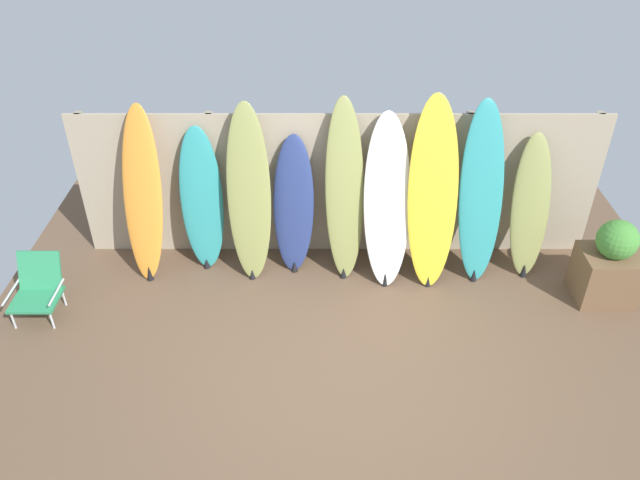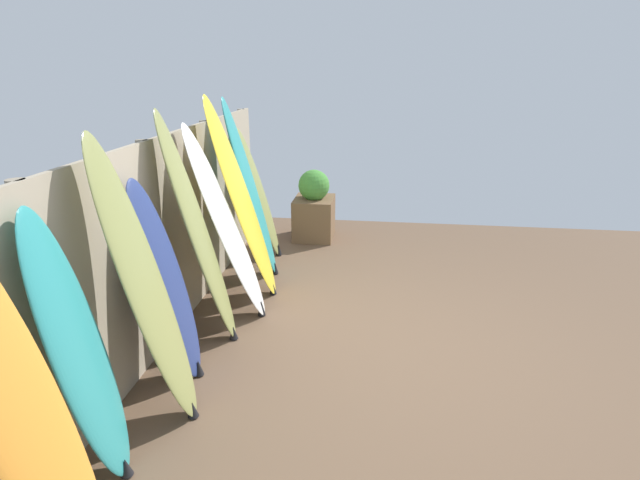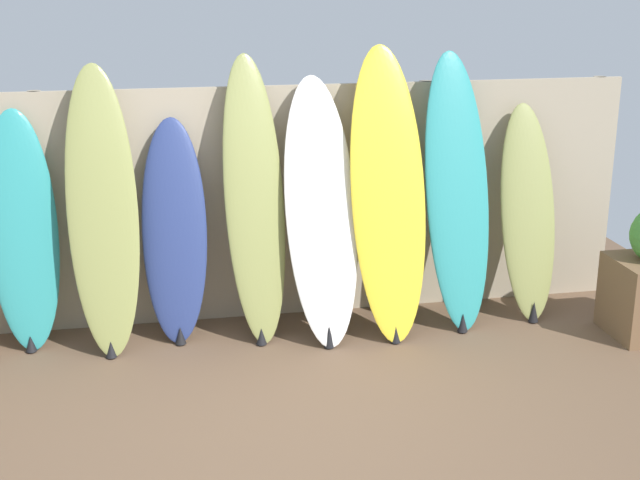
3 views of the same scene
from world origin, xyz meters
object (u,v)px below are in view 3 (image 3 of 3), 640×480
at_px(surfboard_olive_4, 254,201).
at_px(surfboard_yellow_6, 388,195).
at_px(surfboard_navy_3, 175,232).
at_px(surfboard_olive_8, 528,214).
at_px(surfboard_olive_2, 103,213).
at_px(surfboard_white_5, 321,213).
at_px(surfboard_teal_7, 457,193).
at_px(surfboard_teal_1, 23,233).

height_order(surfboard_olive_4, surfboard_yellow_6, surfboard_yellow_6).
bearing_deg(surfboard_yellow_6, surfboard_navy_3, 173.75).
xyz_separation_m(surfboard_yellow_6, surfboard_olive_8, (1.15, 0.11, -0.23)).
relative_size(surfboard_olive_2, surfboard_yellow_6, 0.96).
distance_m(surfboard_navy_3, surfboard_white_5, 1.07).
bearing_deg(surfboard_white_5, surfboard_olive_2, 177.91).
relative_size(surfboard_olive_2, surfboard_olive_4, 0.98).
distance_m(surfboard_olive_4, surfboard_olive_8, 2.13).
xyz_separation_m(surfboard_olive_2, surfboard_olive_8, (3.19, 0.04, -0.19)).
distance_m(surfboard_teal_7, surfboard_olive_8, 0.64).
bearing_deg(surfboard_teal_1, surfboard_yellow_6, -4.67).
distance_m(surfboard_white_5, surfboard_yellow_6, 0.51).
relative_size(surfboard_olive_2, surfboard_olive_8, 1.22).
distance_m(surfboard_navy_3, surfboard_teal_7, 2.11).
relative_size(surfboard_teal_1, surfboard_teal_7, 0.83).
height_order(surfboard_teal_1, surfboard_olive_4, surfboard_olive_4).
xyz_separation_m(surfboard_teal_1, surfboard_yellow_6, (2.60, -0.21, 0.20)).
relative_size(surfboard_olive_2, surfboard_teal_7, 0.98).
height_order(surfboard_yellow_6, surfboard_olive_8, surfboard_yellow_6).
bearing_deg(surfboard_olive_8, surfboard_yellow_6, -174.37).
bearing_deg(surfboard_olive_2, surfboard_olive_4, 2.01).
relative_size(surfboard_teal_1, surfboard_navy_3, 1.06).
xyz_separation_m(surfboard_olive_2, surfboard_yellow_6, (2.04, -0.07, 0.05)).
height_order(surfboard_navy_3, surfboard_teal_7, surfboard_teal_7).
xyz_separation_m(surfboard_navy_3, surfboard_white_5, (1.05, -0.15, 0.13)).
distance_m(surfboard_olive_2, surfboard_navy_3, 0.54).
xyz_separation_m(surfboard_teal_1, surfboard_olive_8, (3.75, -0.10, -0.03)).
distance_m(surfboard_olive_4, surfboard_yellow_6, 0.97).
relative_size(surfboard_teal_1, surfboard_olive_2, 0.85).
distance_m(surfboard_teal_1, surfboard_olive_2, 0.60).
distance_m(surfboard_olive_2, surfboard_olive_4, 1.07).
bearing_deg(surfboard_olive_8, surfboard_teal_7, -174.40).
bearing_deg(surfboard_olive_4, surfboard_yellow_6, -6.53).
bearing_deg(surfboard_teal_1, surfboard_teal_7, -2.87).
bearing_deg(surfboard_yellow_6, surfboard_olive_2, 177.94).
bearing_deg(surfboard_yellow_6, surfboard_teal_1, 175.33).
distance_m(surfboard_white_5, surfboard_teal_7, 1.05).
bearing_deg(surfboard_olive_8, surfboard_navy_3, 178.82).
xyz_separation_m(surfboard_teal_1, surfboard_olive_4, (1.63, -0.10, 0.17)).
height_order(surfboard_teal_1, surfboard_teal_7, surfboard_teal_7).
xyz_separation_m(surfboard_white_5, surfboard_yellow_6, (0.49, -0.02, 0.11)).
bearing_deg(surfboard_teal_7, surfboard_teal_1, 177.13).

